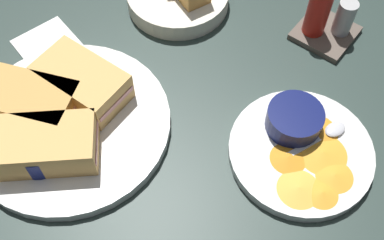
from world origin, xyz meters
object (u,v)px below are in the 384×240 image
(sandwich_half_extra, at_px, (47,145))
(condiment_caddy, at_px, (326,20))
(plate_chips_companion, at_px, (301,152))
(ramekin_light_gravy, at_px, (295,119))
(spoon_by_gravy_ramekin, at_px, (328,134))
(sandwich_half_near, at_px, (82,82))
(ramekin_dark_sauce, at_px, (38,150))
(spoon_by_dark_ramekin, at_px, (67,126))
(plate_sandwich_main, at_px, (70,124))
(sandwich_half_far, at_px, (30,102))

(sandwich_half_extra, distance_m, condiment_caddy, 0.47)
(sandwich_half_extra, xyz_separation_m, plate_chips_companion, (0.27, 0.22, -0.03))
(ramekin_light_gravy, height_order, spoon_by_gravy_ramekin, ramekin_light_gravy)
(plate_chips_companion, bearing_deg, sandwich_half_near, -159.72)
(ramekin_dark_sauce, distance_m, spoon_by_gravy_ramekin, 0.40)
(sandwich_half_near, distance_m, spoon_by_dark_ramekin, 0.07)
(ramekin_dark_sauce, height_order, ramekin_light_gravy, ramekin_dark_sauce)
(ramekin_light_gravy, bearing_deg, plate_sandwich_main, -143.49)
(sandwich_half_near, xyz_separation_m, plate_chips_companion, (0.30, 0.11, -0.03))
(plate_sandwich_main, relative_size, ramekin_light_gravy, 3.67)
(sandwich_half_far, distance_m, ramekin_dark_sauce, 0.08)
(spoon_by_dark_ramekin, bearing_deg, ramekin_light_gravy, 38.45)
(spoon_by_dark_ramekin, distance_m, spoon_by_gravy_ramekin, 0.37)
(spoon_by_dark_ramekin, distance_m, plate_chips_companion, 0.33)
(condiment_caddy, bearing_deg, sandwich_half_near, -123.23)
(condiment_caddy, bearing_deg, spoon_by_gravy_ramekin, -59.38)
(plate_sandwich_main, relative_size, ramekin_dark_sauce, 4.20)
(condiment_caddy, bearing_deg, sandwich_half_extra, -112.41)
(spoon_by_dark_ramekin, bearing_deg, ramekin_dark_sauce, -82.99)
(spoon_by_gravy_ramekin, bearing_deg, ramekin_light_gravy, -160.74)
(plate_chips_companion, distance_m, spoon_by_gravy_ramekin, 0.05)
(ramekin_dark_sauce, bearing_deg, sandwich_half_near, 105.08)
(spoon_by_dark_ramekin, bearing_deg, sandwich_half_extra, -72.83)
(sandwich_half_far, relative_size, spoon_by_gravy_ramekin, 1.54)
(sandwich_half_far, bearing_deg, sandwich_half_extra, -25.04)
(sandwich_half_near, relative_size, condiment_caddy, 1.42)
(sandwich_half_far, relative_size, condiment_caddy, 1.57)
(sandwich_half_extra, height_order, spoon_by_dark_ramekin, sandwich_half_extra)
(sandwich_half_near, relative_size, sandwich_half_extra, 0.92)
(ramekin_dark_sauce, distance_m, spoon_by_dark_ramekin, 0.06)
(ramekin_light_gravy, relative_size, condiment_caddy, 0.83)
(sandwich_half_extra, relative_size, spoon_by_dark_ramekin, 1.48)
(sandwich_half_near, xyz_separation_m, sandwich_half_extra, (0.04, -0.10, 0.00))
(ramekin_dark_sauce, bearing_deg, sandwich_half_extra, 62.44)
(sandwich_half_far, distance_m, ramekin_light_gravy, 0.37)
(plate_chips_companion, bearing_deg, ramekin_dark_sauce, -140.16)
(ramekin_dark_sauce, relative_size, spoon_by_dark_ramekin, 0.69)
(plate_sandwich_main, relative_size, spoon_by_dark_ramekin, 2.90)
(condiment_caddy, bearing_deg, plate_sandwich_main, -117.35)
(sandwich_half_near, bearing_deg, condiment_caddy, 56.77)
(ramekin_dark_sauce, distance_m, condiment_caddy, 0.48)
(plate_chips_companion, bearing_deg, sandwich_half_far, -151.53)
(spoon_by_gravy_ramekin, bearing_deg, ramekin_dark_sauce, -137.09)
(plate_sandwich_main, height_order, ramekin_light_gravy, ramekin_light_gravy)
(sandwich_half_near, xyz_separation_m, spoon_by_dark_ramekin, (0.02, -0.06, -0.02))
(sandwich_half_far, bearing_deg, spoon_by_gravy_ramekin, 32.37)
(plate_sandwich_main, xyz_separation_m, spoon_by_gravy_ramekin, (0.30, 0.21, 0.01))
(sandwich_half_extra, distance_m, spoon_by_dark_ramekin, 0.05)
(plate_sandwich_main, relative_size, spoon_by_gravy_ramekin, 2.98)
(plate_chips_companion, height_order, ramekin_light_gravy, ramekin_light_gravy)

